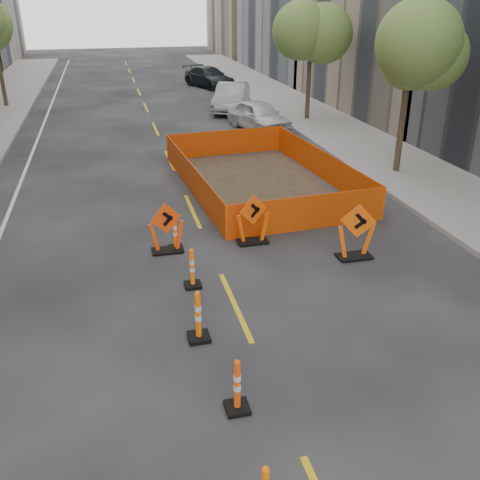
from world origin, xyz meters
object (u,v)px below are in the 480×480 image
object	(u,v)px
chevron_sign_left	(166,228)
parked_car_near	(259,116)
channelizer_4	(198,316)
channelizer_3	(237,385)
channelizer_5	(192,268)
chevron_sign_right	(357,231)
channelizer_6	(175,233)
chevron_sign_center	(253,219)
parked_car_mid	(231,97)
parked_car_far	(209,77)

from	to	relation	value
chevron_sign_left	parked_car_near	distance (m)	14.77
chevron_sign_left	channelizer_4	bearing A→B (deg)	-103.33
channelizer_3	channelizer_5	world-z (taller)	channelizer_3
channelizer_3	chevron_sign_right	world-z (taller)	chevron_sign_right
chevron_sign_right	chevron_sign_left	bearing A→B (deg)	-173.95
chevron_sign_left	chevron_sign_right	xyz separation A→B (m)	(4.81, -1.57, 0.06)
channelizer_3	chevron_sign_left	distance (m)	6.44
channelizer_4	parked_car_near	distance (m)	18.65
channelizer_4	channelizer_6	distance (m)	4.36
chevron_sign_center	parked_car_near	size ratio (longest dim) A/B	0.33
channelizer_5	chevron_sign_right	world-z (taller)	chevron_sign_right
channelizer_3	chevron_sign_left	xyz separation A→B (m)	(-0.41, 6.43, 0.20)
parked_car_mid	parked_car_far	size ratio (longest dim) A/B	0.97
parked_car_near	parked_car_far	world-z (taller)	parked_car_near
channelizer_3	channelizer_6	bearing A→B (deg)	91.48
channelizer_6	chevron_sign_center	xyz separation A→B (m)	(2.18, -0.11, 0.23)
channelizer_3	chevron_sign_center	size ratio (longest dim) A/B	0.71
parked_car_far	chevron_sign_center	bearing A→B (deg)	-119.92
channelizer_6	parked_car_mid	distance (m)	19.35
channelizer_3	parked_car_near	distance (m)	20.63
channelizer_4	channelizer_5	world-z (taller)	channelizer_4
channelizer_6	parked_car_near	distance (m)	14.57
chevron_sign_right	parked_car_far	distance (m)	29.45
parked_car_near	channelizer_3	bearing A→B (deg)	-122.59
channelizer_3	channelizer_5	xyz separation A→B (m)	(-0.05, 4.36, -0.01)
parked_car_near	parked_car_mid	size ratio (longest dim) A/B	0.89
channelizer_4	parked_car_far	size ratio (longest dim) A/B	0.22
chevron_sign_right	parked_car_far	bearing A→B (deg)	110.83
parked_car_mid	parked_car_far	distance (m)	9.29
channelizer_3	chevron_sign_center	xyz separation A→B (m)	(2.01, 6.42, 0.21)
parked_car_near	parked_car_far	xyz separation A→B (m)	(0.17, 14.49, -0.02)
channelizer_6	parked_car_near	size ratio (longest dim) A/B	0.23
chevron_sign_center	parked_car_near	distance (m)	13.90
parked_car_mid	chevron_sign_left	bearing A→B (deg)	-87.09
chevron_sign_left	parked_car_near	xyz separation A→B (m)	(6.36, 13.33, 0.03)
channelizer_4	chevron_sign_left	xyz separation A→B (m)	(-0.13, 4.25, 0.15)
parked_car_near	parked_car_mid	xyz separation A→B (m)	(-0.26, 5.22, 0.06)
chevron_sign_center	chevron_sign_right	xyz separation A→B (m)	(2.39, -1.57, 0.05)
channelizer_6	parked_car_near	xyz separation A→B (m)	(6.12, 13.22, 0.25)
channelizer_3	parked_car_mid	xyz separation A→B (m)	(5.69, 24.97, 0.29)
chevron_sign_right	parked_car_near	xyz separation A→B (m)	(1.55, 14.90, -0.03)
channelizer_5	parked_car_far	bearing A→B (deg)	78.34
channelizer_4	chevron_sign_right	bearing A→B (deg)	29.74
channelizer_5	chevron_sign_left	size ratio (longest dim) A/B	0.70
channelizer_3	chevron_sign_center	bearing A→B (deg)	72.65
chevron_sign_left	chevron_sign_center	world-z (taller)	chevron_sign_center
channelizer_4	parked_car_mid	xyz separation A→B (m)	(5.97, 22.80, 0.24)
channelizer_3	parked_car_mid	size ratio (longest dim) A/B	0.21
channelizer_6	chevron_sign_center	bearing A→B (deg)	-2.92
channelizer_5	channelizer_3	bearing A→B (deg)	-89.34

